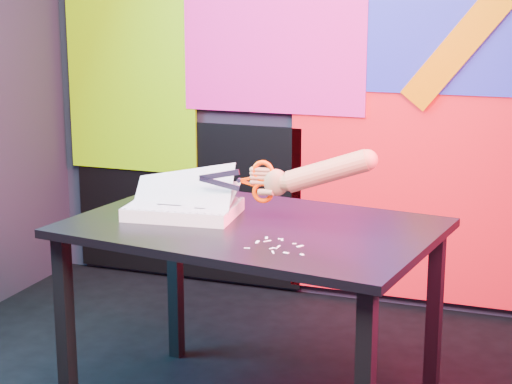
% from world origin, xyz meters
% --- Properties ---
extents(room, '(3.01, 3.01, 2.71)m').
position_xyz_m(room, '(0.00, 0.00, 1.35)').
color(room, black).
rests_on(room, ground).
extents(backdrop, '(2.88, 0.05, 2.08)m').
position_xyz_m(backdrop, '(0.06, 1.46, 0.96)').
color(backdrop, red).
rests_on(backdrop, ground).
extents(work_table, '(1.34, 0.99, 0.75)m').
position_xyz_m(work_table, '(0.14, 0.11, 0.66)').
color(work_table, black).
rests_on(work_table, ground).
extents(printout_stack, '(0.43, 0.32, 0.20)m').
position_xyz_m(printout_stack, '(-0.13, 0.13, 0.78)').
color(printout_stack, white).
rests_on(printout_stack, work_table).
extents(scissors, '(0.27, 0.04, 0.15)m').
position_xyz_m(scissors, '(0.15, 0.15, 0.89)').
color(scissors, '#9091B2').
rests_on(scissors, printout_stack).
extents(hand_forearm, '(0.43, 0.10, 0.18)m').
position_xyz_m(hand_forearm, '(0.36, 0.17, 0.94)').
color(hand_forearm, '#A7633A').
rests_on(hand_forearm, work_table).
extents(paper_clippings, '(0.20, 0.17, 0.00)m').
position_xyz_m(paper_clippings, '(0.31, -0.11, 0.75)').
color(paper_clippings, white).
rests_on(paper_clippings, work_table).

